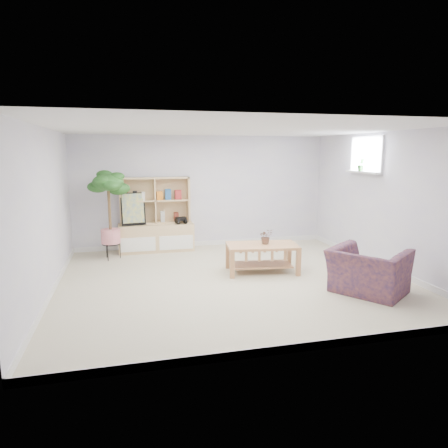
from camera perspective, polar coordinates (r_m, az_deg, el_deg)
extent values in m
cube|color=beige|center=(6.58, 1.23, -7.90)|extent=(5.50, 5.00, 0.01)
cube|color=silver|center=(6.27, 1.32, 13.44)|extent=(5.50, 5.00, 0.01)
cube|color=silver|center=(8.74, -3.01, 4.63)|extent=(5.50, 0.01, 2.40)
cube|color=silver|center=(3.99, 10.66, -2.21)|extent=(5.50, 0.01, 2.40)
cube|color=silver|center=(6.20, -24.08, 1.47)|extent=(0.01, 5.00, 2.40)
cube|color=silver|center=(7.51, 22.01, 2.99)|extent=(0.01, 5.00, 2.40)
cube|color=white|center=(7.92, 19.23, 6.99)|extent=(0.14, 1.00, 0.04)
imported|color=#14651F|center=(6.90, 5.99, -1.77)|extent=(0.25, 0.22, 0.26)
imported|color=#151543|center=(6.23, 19.93, -5.95)|extent=(1.32, 1.35, 0.76)
imported|color=#1B4F1A|center=(7.98, 18.99, 8.02)|extent=(0.16, 0.14, 0.24)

